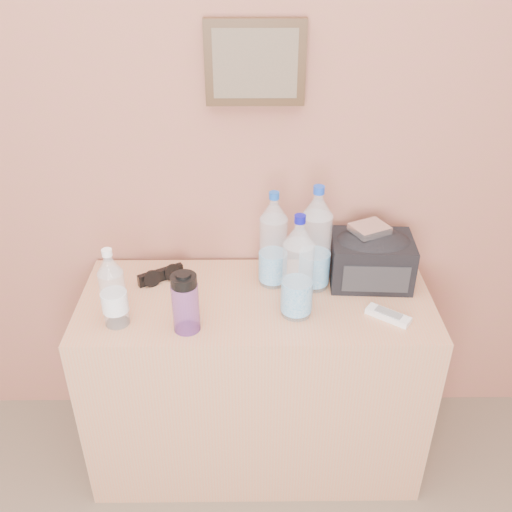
% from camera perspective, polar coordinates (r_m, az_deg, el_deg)
% --- Properties ---
extents(picture_frame, '(0.30, 0.03, 0.25)m').
position_cam_1_polar(picture_frame, '(1.78, -0.08, 18.75)').
color(picture_frame, '#382311').
rests_on(picture_frame, room_shell).
extents(dresser, '(1.14, 0.48, 0.71)m').
position_cam_1_polar(dresser, '(2.08, -0.01, -12.26)').
color(dresser, tan).
rests_on(dresser, ground).
extents(pet_large_b, '(0.09, 0.09, 0.33)m').
position_cam_1_polar(pet_large_b, '(1.85, 1.74, 1.17)').
color(pet_large_b, white).
rests_on(pet_large_b, dresser).
extents(pet_large_c, '(0.10, 0.10, 0.36)m').
position_cam_1_polar(pet_large_c, '(1.83, 5.98, 1.22)').
color(pet_large_c, white).
rests_on(pet_large_c, dresser).
extents(pet_large_d, '(0.09, 0.09, 0.34)m').
position_cam_1_polar(pet_large_d, '(1.70, 4.19, -1.65)').
color(pet_large_d, white).
rests_on(pet_large_d, dresser).
extents(pet_small, '(0.07, 0.07, 0.26)m').
position_cam_1_polar(pet_small, '(1.73, -14.10, -3.52)').
color(pet_small, silver).
rests_on(pet_small, dresser).
extents(nalgene_bottle, '(0.08, 0.08, 0.20)m').
position_cam_1_polar(nalgene_bottle, '(1.68, -7.08, -4.61)').
color(nalgene_bottle, '#743E92').
rests_on(nalgene_bottle, dresser).
extents(sunglasses, '(0.17, 0.13, 0.04)m').
position_cam_1_polar(sunglasses, '(1.95, -9.52, -1.89)').
color(sunglasses, black).
rests_on(sunglasses, dresser).
extents(ac_remote, '(0.14, 0.12, 0.02)m').
position_cam_1_polar(ac_remote, '(1.81, 13.08, -5.82)').
color(ac_remote, silver).
rests_on(ac_remote, dresser).
extents(toiletry_bag, '(0.27, 0.20, 0.18)m').
position_cam_1_polar(toiletry_bag, '(1.92, 11.45, -0.17)').
color(toiletry_bag, black).
rests_on(toiletry_bag, dresser).
extents(foil_packet, '(0.14, 0.13, 0.02)m').
position_cam_1_polar(foil_packet, '(1.88, 11.29, 2.69)').
color(foil_packet, silver).
rests_on(foil_packet, toiletry_bag).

